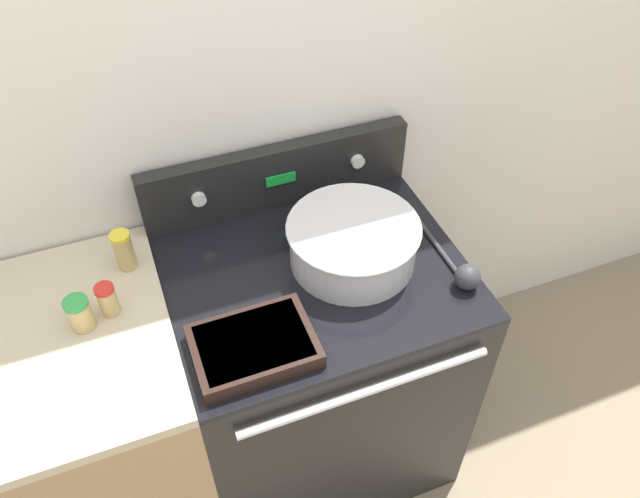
{
  "coord_description": "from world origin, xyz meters",
  "views": [
    {
      "loc": [
        -0.41,
        -0.75,
        2.16
      ],
      "look_at": [
        0.02,
        0.35,
        0.98
      ],
      "focal_mm": 35.0,
      "sensor_mm": 36.0,
      "label": 1
    }
  ],
  "objects_px": {
    "spice_jar_red_cap": "(108,299)",
    "spice_jar_green_cap": "(80,314)",
    "casserole_dish": "(254,345)",
    "spice_jar_yellow_cap": "(124,250)",
    "mixing_bowl": "(353,240)",
    "ladle": "(463,273)"
  },
  "relations": [
    {
      "from": "spice_jar_red_cap",
      "to": "spice_jar_green_cap",
      "type": "distance_m",
      "value": 0.07
    },
    {
      "from": "casserole_dish",
      "to": "spice_jar_yellow_cap",
      "type": "relative_size",
      "value": 2.48
    },
    {
      "from": "mixing_bowl",
      "to": "spice_jar_green_cap",
      "type": "relative_size",
      "value": 3.92
    },
    {
      "from": "casserole_dish",
      "to": "ladle",
      "type": "distance_m",
      "value": 0.59
    },
    {
      "from": "spice_jar_yellow_cap",
      "to": "mixing_bowl",
      "type": "bearing_deg",
      "value": -17.75
    },
    {
      "from": "mixing_bowl",
      "to": "casserole_dish",
      "type": "xyz_separation_m",
      "value": [
        -0.34,
        -0.2,
        -0.05
      ]
    },
    {
      "from": "casserole_dish",
      "to": "ladle",
      "type": "relative_size",
      "value": 0.91
    },
    {
      "from": "ladle",
      "to": "spice_jar_green_cap",
      "type": "height_order",
      "value": "spice_jar_green_cap"
    },
    {
      "from": "spice_jar_red_cap",
      "to": "ladle",
      "type": "bearing_deg",
      "value": -13.95
    },
    {
      "from": "casserole_dish",
      "to": "spice_jar_red_cap",
      "type": "distance_m",
      "value": 0.39
    },
    {
      "from": "mixing_bowl",
      "to": "spice_jar_green_cap",
      "type": "distance_m",
      "value": 0.72
    },
    {
      "from": "casserole_dish",
      "to": "spice_jar_green_cap",
      "type": "xyz_separation_m",
      "value": [
        -0.37,
        0.22,
        0.03
      ]
    },
    {
      "from": "spice_jar_red_cap",
      "to": "spice_jar_green_cap",
      "type": "relative_size",
      "value": 0.99
    },
    {
      "from": "spice_jar_red_cap",
      "to": "casserole_dish",
      "type": "bearing_deg",
      "value": -38.75
    },
    {
      "from": "casserole_dish",
      "to": "spice_jar_yellow_cap",
      "type": "height_order",
      "value": "spice_jar_yellow_cap"
    },
    {
      "from": "ladle",
      "to": "spice_jar_green_cap",
      "type": "distance_m",
      "value": 0.98
    },
    {
      "from": "spice_jar_green_cap",
      "to": "mixing_bowl",
      "type": "bearing_deg",
      "value": -1.49
    },
    {
      "from": "spice_jar_red_cap",
      "to": "spice_jar_green_cap",
      "type": "bearing_deg",
      "value": -162.62
    },
    {
      "from": "spice_jar_yellow_cap",
      "to": "spice_jar_green_cap",
      "type": "xyz_separation_m",
      "value": [
        -0.13,
        -0.17,
        -0.01
      ]
    },
    {
      "from": "spice_jar_red_cap",
      "to": "mixing_bowl",
      "type": "bearing_deg",
      "value": -3.58
    },
    {
      "from": "ladle",
      "to": "spice_jar_yellow_cap",
      "type": "xyz_separation_m",
      "value": [
        -0.82,
        0.37,
        0.04
      ]
    },
    {
      "from": "mixing_bowl",
      "to": "ladle",
      "type": "bearing_deg",
      "value": -36.67
    }
  ]
}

